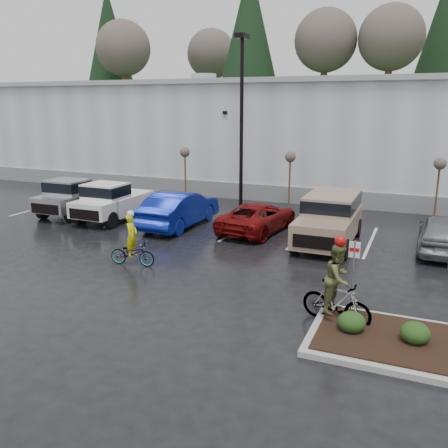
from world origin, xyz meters
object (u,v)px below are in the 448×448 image
at_px(fire_lane_sign, 353,269).
at_px(car_red, 258,217).
at_px(cyclist_hivis, 132,248).
at_px(cyclist_olive, 337,292).
at_px(sapling_east, 440,167).
at_px(car_grey, 443,233).
at_px(pickup_white, 117,200).
at_px(sapling_mid, 290,160).
at_px(sapling_west, 185,155).
at_px(suv_tan, 329,220).
at_px(car_blue, 179,209).
at_px(lamppost, 242,104).
at_px(pickup_silver, 80,195).

distance_m(fire_lane_sign, car_red, 9.29).
distance_m(car_red, cyclist_hivis, 6.82).
bearing_deg(cyclist_olive, fire_lane_sign, -15.58).
bearing_deg(sapling_east, car_grey, -87.45).
xyz_separation_m(sapling_east, pickup_white, (-14.98, -5.67, -1.75)).
height_order(sapling_mid, pickup_white, sapling_mid).
height_order(sapling_mid, car_red, sapling_mid).
xyz_separation_m(sapling_west, suv_tan, (9.85, -6.00, -1.70)).
bearing_deg(car_grey, car_red, 0.02).
distance_m(sapling_mid, cyclist_hivis, 11.99).
bearing_deg(sapling_east, car_red, -145.24).
bearing_deg(sapling_mid, car_red, -90.34).
relative_size(sapling_east, car_grey, 0.72).
relative_size(sapling_east, car_red, 0.66).
height_order(car_blue, cyclist_hivis, cyclist_hivis).
xyz_separation_m(sapling_mid, car_blue, (-3.79, -5.83, -1.87)).
distance_m(sapling_west, fire_lane_sign, 17.46).
bearing_deg(lamppost, sapling_west, 165.96).
height_order(sapling_west, sapling_east, same).
distance_m(sapling_west, car_blue, 6.69).
relative_size(sapling_west, pickup_silver, 0.62).
xyz_separation_m(pickup_white, cyclist_hivis, (4.78, -5.83, -0.33)).
xyz_separation_m(lamppost, pickup_white, (-4.98, -4.67, -4.71)).
height_order(sapling_west, car_red, sapling_west).
relative_size(sapling_mid, cyclist_olive, 1.30).
height_order(pickup_white, car_blue, pickup_white).
relative_size(lamppost, car_grey, 2.07).
relative_size(sapling_mid, sapling_east, 1.00).
xyz_separation_m(sapling_east, suv_tan, (-4.15, -6.00, -1.70)).
xyz_separation_m(car_red, cyclist_hivis, (-2.66, -6.27, -0.03)).
bearing_deg(car_blue, cyclist_olive, 140.13).
relative_size(suv_tan, cyclist_hivis, 2.48).
bearing_deg(sapling_mid, pickup_white, -142.84).
height_order(sapling_east, cyclist_hivis, sapling_east).
xyz_separation_m(fire_lane_sign, pickup_white, (-12.78, 7.13, -0.43)).
distance_m(sapling_east, pickup_white, 16.11).
bearing_deg(cyclist_olive, sapling_east, 2.98).
xyz_separation_m(lamppost, sapling_east, (10.00, 1.00, -2.96)).
bearing_deg(sapling_east, sapling_mid, 180.00).
height_order(pickup_silver, cyclist_hivis, cyclist_hivis).
xyz_separation_m(pickup_silver, suv_tan, (13.38, -0.56, 0.05)).
relative_size(pickup_white, cyclist_hivis, 2.53).
height_order(lamppost, cyclist_hivis, lamppost).
relative_size(lamppost, car_blue, 1.77).
bearing_deg(pickup_white, cyclist_hivis, -50.66).
xyz_separation_m(car_blue, car_grey, (11.53, 0.51, -0.10)).
xyz_separation_m(sapling_east, car_red, (-7.53, -5.23, -2.05)).
bearing_deg(car_red, cyclist_olive, 128.42).
bearing_deg(suv_tan, cyclist_hivis, -137.73).
height_order(lamppost, car_grey, lamppost).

